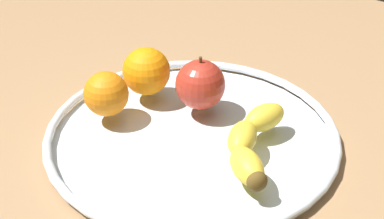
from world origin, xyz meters
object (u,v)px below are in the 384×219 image
Objects in this scene: fruit_bowl at (192,133)px; banana at (252,141)px; orange_front_right at (106,94)px; orange_back_left at (146,71)px; apple at (200,85)px.

banana reaches higher than fruit_bowl.
orange_front_right is 0.89× the size of orange_back_left.
banana is 21.45cm from orange_front_right.
orange_back_left reaches higher than fruit_bowl.
fruit_bowl is 5.65× the size of orange_back_left.
fruit_bowl is at bearing 72.14° from orange_back_left.
orange_back_left is at bearing 174.74° from orange_front_right.
banana is at bearing 101.63° from orange_front_right.
banana is at bearing 66.99° from apple.
orange_back_left reaches higher than orange_front_right.
apple is 8.76cm from orange_back_left.
banana is (-0.19, 9.25, 2.66)cm from fruit_bowl.
apple is 1.26× the size of orange_front_right.
apple is at bearing 100.47° from orange_back_left.
banana is at bearing 80.59° from orange_back_left.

